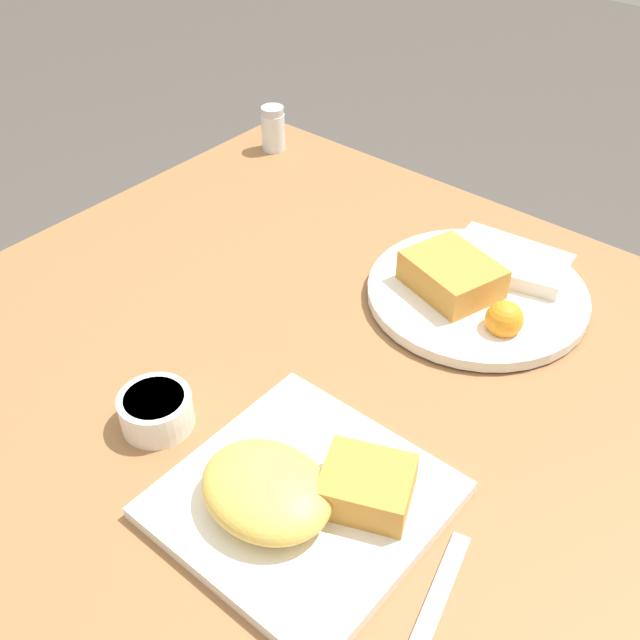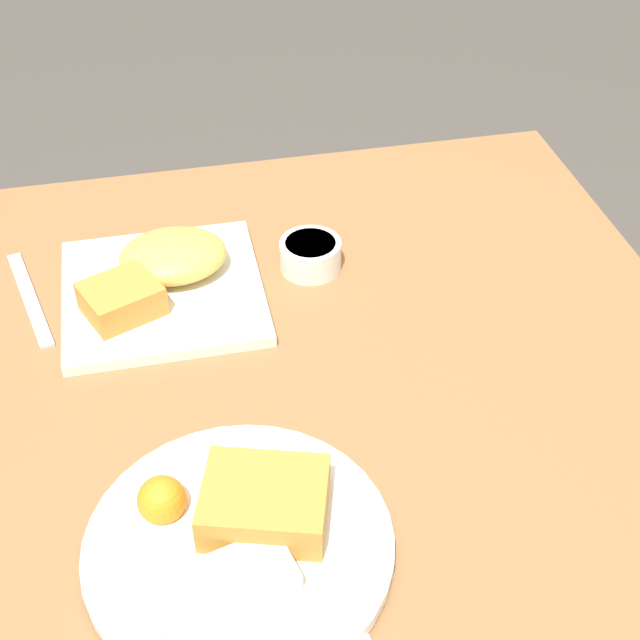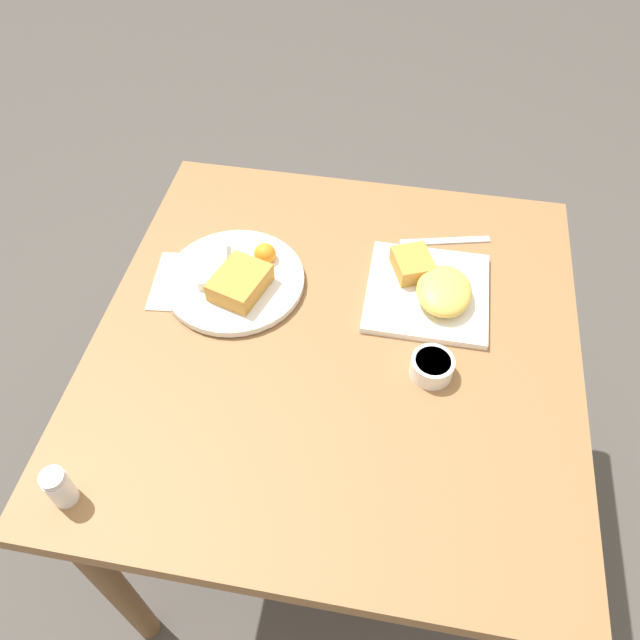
# 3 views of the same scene
# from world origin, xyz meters

# --- Properties ---
(dining_table) EXTENTS (0.91, 0.88, 0.74)m
(dining_table) POSITION_xyz_m (0.00, 0.00, 0.65)
(dining_table) COLOR olive
(dining_table) RESTS_ON ground_plane
(menu_card) EXTENTS (0.18, 0.27, 0.00)m
(menu_card) POSITION_xyz_m (0.09, 0.25, 0.74)
(menu_card) COLOR beige
(menu_card) RESTS_ON dining_table
(plate_square_near) EXTENTS (0.23, 0.23, 0.06)m
(plate_square_near) POSITION_xyz_m (0.13, -0.16, 0.76)
(plate_square_near) COLOR white
(plate_square_near) RESTS_ON dining_table
(plate_oval_far) EXTENTS (0.27, 0.27, 0.05)m
(plate_oval_far) POSITION_xyz_m (0.09, 0.21, 0.76)
(plate_oval_far) COLOR white
(plate_oval_far) RESTS_ON menu_card
(sauce_ramekin) EXTENTS (0.07, 0.07, 0.04)m
(sauce_ramekin) POSITION_xyz_m (-0.05, -0.17, 0.76)
(sauce_ramekin) COLOR white
(sauce_ramekin) RESTS_ON dining_table
(salt_shaker) EXTENTS (0.04, 0.04, 0.07)m
(salt_shaker) POSITION_xyz_m (-0.37, 0.35, 0.77)
(salt_shaker) COLOR white
(salt_shaker) RESTS_ON dining_table
(butter_knife) EXTENTS (0.06, 0.19, 0.00)m
(butter_knife) POSITION_xyz_m (0.29, -0.18, 0.74)
(butter_knife) COLOR silver
(butter_knife) RESTS_ON dining_table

